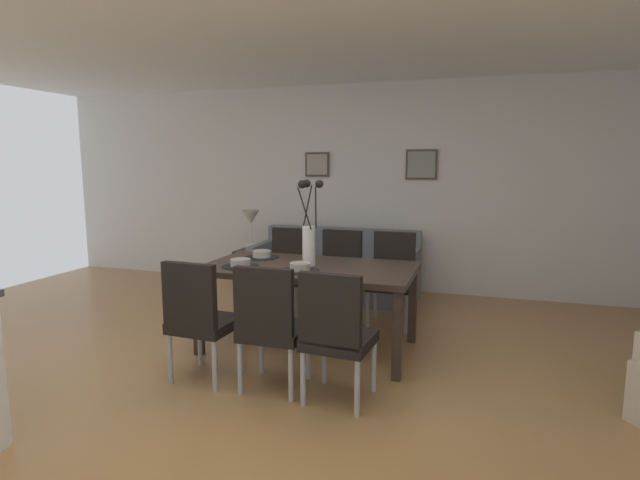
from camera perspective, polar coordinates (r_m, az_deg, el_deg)
name	(u,v)px	position (r m, az deg, el deg)	size (l,w,h in m)	color
ground_plane	(270,392)	(3.76, -5.64, -16.72)	(9.00, 9.00, 0.00)	#A87A47
back_wall_panel	(370,188)	(6.52, 5.66, 5.90)	(9.00, 0.10, 2.60)	silver
ceiling_panel	(287,16)	(3.91, -3.73, 23.91)	(9.00, 7.20, 0.08)	white
dining_table	(309,274)	(4.36, -1.26, -3.87)	(1.80, 0.98, 0.74)	#33261E
dining_chair_near_left	(199,315)	(3.83, -13.49, -8.25)	(0.46, 0.46, 0.92)	black
dining_chair_near_right	(288,268)	(5.39, -3.69, -3.12)	(0.44, 0.44, 0.92)	black
dining_chair_far_left	(270,322)	(3.60, -5.62, -9.18)	(0.45, 0.45, 0.92)	black
dining_chair_far_right	(339,271)	(5.23, 2.14, -3.47)	(0.45, 0.45, 0.92)	black
dining_chair_mid_left	(336,331)	(3.40, 1.78, -10.21)	(0.47, 0.47, 0.92)	black
dining_chair_mid_right	(392,274)	(5.13, 8.16, -3.80)	(0.44, 0.44, 0.92)	black
centerpiece_vase	(309,233)	(4.29, -1.26, 0.79)	(0.21, 0.23, 0.73)	white
placemat_near_left	(241,266)	(4.35, -8.97, -2.95)	(0.32, 0.32, 0.01)	black
bowl_near_left	(240,262)	(4.34, -8.98, -2.47)	(0.17, 0.17, 0.07)	#B2ADA3
placemat_near_right	(262,257)	(4.74, -6.58, -1.95)	(0.32, 0.32, 0.01)	black
bowl_near_right	(262,253)	(4.73, -6.59, -1.50)	(0.17, 0.17, 0.07)	#B2ADA3
placemat_far_left	(300,270)	(4.14, -2.26, -3.45)	(0.32, 0.32, 0.01)	black
bowl_far_left	(300,266)	(4.13, -2.26, -2.95)	(0.17, 0.17, 0.07)	#B2ADA3
sofa	(336,273)	(6.19, 1.83, -3.76)	(1.98, 0.84, 0.80)	slate
side_table	(252,270)	(6.49, -7.72, -3.41)	(0.36, 0.36, 0.52)	black
table_lamp	(251,221)	(6.39, -7.83, 2.15)	(0.22, 0.22, 0.51)	beige
framed_picture_left	(317,164)	(6.62, -0.32, 8.54)	(0.32, 0.03, 0.31)	#473828
framed_picture_center	(421,165)	(6.33, 11.39, 8.36)	(0.38, 0.03, 0.36)	#473828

